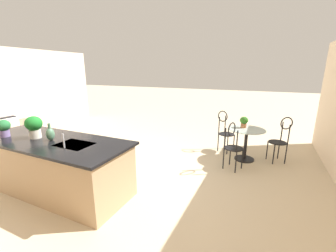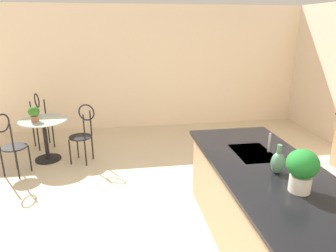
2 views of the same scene
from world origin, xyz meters
name	(u,v)px [view 2 (image 2 of 2)]	position (x,y,z in m)	size (l,w,h in m)	color
ground_plane	(182,244)	(0.00, 0.00, 0.00)	(40.00, 40.00, 0.00)	beige
wall_left_window	(145,68)	(-4.26, 0.00, 1.35)	(0.12, 7.80, 2.70)	beige
kitchen_island	(272,217)	(0.30, 0.85, 0.46)	(2.80, 1.06, 0.92)	tan
bistro_table	(45,136)	(-2.56, -1.89, 0.45)	(0.80, 0.80, 0.74)	black
chair_near_window	(10,142)	(-2.01, -2.27, 0.57)	(0.52, 0.50, 1.04)	black
chair_by_island	(83,131)	(-2.36, -1.23, 0.57)	(0.49, 0.52, 1.04)	black
chair_toward_desk	(41,118)	(-3.27, -2.11, 0.57)	(0.52, 0.52, 1.04)	black
sink_faucet	(269,143)	(-0.25, 1.03, 1.03)	(0.02, 0.02, 0.22)	#B2B5BA
potted_plant_on_table	(34,113)	(-2.47, -2.00, 0.89)	(0.18, 0.18, 0.26)	#9E603D
potted_plant_counter_near	(302,168)	(0.60, 0.89, 1.14)	(0.27, 0.27, 0.38)	beige
vase_on_counter	(278,162)	(0.25, 0.87, 1.03)	(0.13, 0.13, 0.29)	#4C7A5B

